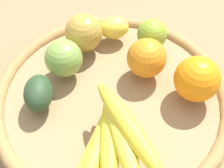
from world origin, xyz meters
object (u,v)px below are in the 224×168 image
at_px(apple_1, 152,34).
at_px(banana_bunch, 110,138).
at_px(orange_1, 197,79).
at_px(orange_0, 147,58).
at_px(lemon_0, 114,28).
at_px(avocado, 38,93).
at_px(apple_2, 84,32).
at_px(apple_0, 64,58).

bearing_deg(apple_1, banana_bunch, 155.13).
bearing_deg(orange_1, orange_0, 51.05).
height_order(lemon_0, avocado, avocado).
xyz_separation_m(apple_1, orange_1, (-0.14, -0.05, 0.01)).
bearing_deg(orange_0, apple_2, 53.67).
distance_m(apple_0, apple_2, 0.08).
relative_size(banana_bunch, avocado, 2.49).
distance_m(banana_bunch, lemon_0, 0.28).
bearing_deg(lemon_0, orange_1, -143.49).
height_order(avocado, orange_0, orange_0).
relative_size(avocado, orange_0, 1.00).
bearing_deg(orange_0, apple_1, -18.87).
height_order(apple_1, avocado, apple_1).
distance_m(banana_bunch, orange_1, 0.20).
relative_size(orange_0, orange_1, 0.92).
xyz_separation_m(orange_0, apple_0, (0.02, 0.16, -0.00)).
bearing_deg(apple_2, apple_1, -94.41).
xyz_separation_m(apple_1, apple_0, (-0.06, 0.18, 0.00)).
xyz_separation_m(banana_bunch, orange_1, (0.10, -0.17, -0.00)).
height_order(apple_1, apple_0, apple_0).
relative_size(apple_1, orange_1, 0.76).
distance_m(banana_bunch, orange_0, 0.19).
bearing_deg(banana_bunch, apple_0, 21.29).
height_order(orange_0, apple_0, orange_0).
bearing_deg(banana_bunch, apple_1, -24.87).
bearing_deg(lemon_0, orange_0, -155.58).
relative_size(apple_1, lemon_0, 0.98).
bearing_deg(lemon_0, apple_2, 111.59).
relative_size(lemon_0, apple_0, 0.88).
xyz_separation_m(orange_0, apple_2, (0.09, 0.12, 0.00)).
bearing_deg(apple_1, lemon_0, 64.12).
height_order(avocado, orange_1, orange_1).
xyz_separation_m(banana_bunch, apple_0, (0.19, 0.07, -0.01)).
xyz_separation_m(orange_0, orange_1, (-0.06, -0.08, 0.00)).
bearing_deg(avocado, orange_0, -75.18).
xyz_separation_m(banana_bunch, orange_0, (0.17, -0.09, -0.00)).
relative_size(lemon_0, apple_2, 0.82).
distance_m(lemon_0, apple_0, 0.14).
bearing_deg(apple_0, orange_1, -108.97).
height_order(avocado, apple_2, apple_2).
relative_size(apple_0, apple_2, 0.94).
height_order(lemon_0, apple_2, apple_2).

